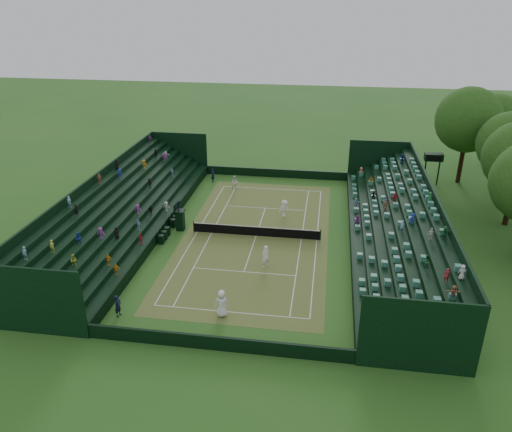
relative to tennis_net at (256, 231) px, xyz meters
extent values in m
plane|color=#265E1D|center=(0.00, 0.00, -0.53)|extent=(160.00, 160.00, 0.00)
cube|color=#3A6B23|center=(0.00, 0.00, -0.52)|extent=(12.97, 26.77, 0.01)
cube|color=black|center=(0.00, 15.88, -0.03)|extent=(17.17, 0.20, 1.00)
cube|color=black|center=(0.00, -15.88, -0.03)|extent=(17.17, 0.20, 1.00)
cube|color=black|center=(8.48, 0.00, -0.03)|extent=(0.20, 31.77, 1.00)
cube|color=black|center=(-8.48, 0.00, -0.03)|extent=(0.20, 31.77, 1.00)
cube|color=black|center=(8.98, 0.00, -0.03)|extent=(0.80, 32.00, 1.00)
cube|color=black|center=(9.79, 0.00, 0.20)|extent=(0.80, 32.00, 1.45)
cube|color=black|center=(10.58, 0.00, 0.42)|extent=(0.80, 32.00, 1.90)
cube|color=black|center=(11.38, 0.00, 0.65)|extent=(0.80, 32.00, 2.35)
cube|color=black|center=(12.18, 0.00, 0.87)|extent=(0.80, 32.00, 2.80)
cube|color=black|center=(12.98, 0.00, 1.10)|extent=(0.80, 32.00, 3.25)
cube|color=black|center=(13.79, 0.00, 1.32)|extent=(0.80, 32.00, 3.70)
cube|color=black|center=(14.59, 0.00, 1.55)|extent=(0.80, 32.00, 4.15)
cube|color=black|center=(15.08, 0.00, 1.92)|extent=(0.20, 32.00, 4.90)
cube|color=black|center=(-8.98, 0.00, -0.03)|extent=(0.80, 32.00, 1.00)
cube|color=black|center=(-9.79, 0.00, 0.20)|extent=(0.80, 32.00, 1.45)
cube|color=black|center=(-10.58, 0.00, 0.42)|extent=(0.80, 32.00, 1.90)
cube|color=black|center=(-11.38, 0.00, 0.65)|extent=(0.80, 32.00, 2.35)
cube|color=black|center=(-12.18, 0.00, 0.87)|extent=(0.80, 32.00, 2.80)
cube|color=black|center=(-12.98, 0.00, 1.10)|extent=(0.80, 32.00, 3.25)
cube|color=black|center=(-13.79, 0.00, 1.32)|extent=(0.80, 32.00, 3.70)
cube|color=black|center=(-14.59, 0.00, 1.55)|extent=(0.80, 32.00, 4.15)
cube|color=black|center=(-15.08, 0.00, 1.92)|extent=(0.20, 32.00, 4.90)
cylinder|color=black|center=(-5.79, 0.00, 0.00)|extent=(0.10, 0.10, 1.06)
cylinder|color=black|center=(5.79, 0.00, 0.00)|extent=(0.10, 0.10, 1.06)
cube|color=black|center=(0.00, 0.00, -0.07)|extent=(11.57, 0.02, 0.86)
cube|color=white|center=(0.00, 0.00, 0.40)|extent=(11.57, 0.04, 0.07)
cylinder|color=black|center=(17.00, 16.00, 0.97)|extent=(0.16, 0.16, 3.00)
cylinder|color=black|center=(18.50, 16.00, 0.97)|extent=(0.16, 0.16, 3.00)
cube|color=black|center=(17.75, 16.00, 2.77)|extent=(2.00, 1.00, 0.80)
cylinder|color=black|center=(23.08, 6.02, 1.26)|extent=(0.50, 0.50, 3.58)
cylinder|color=black|center=(23.75, 11.08, 1.22)|extent=(0.50, 0.50, 3.49)
sphere|color=#1E4A15|center=(23.75, 11.08, 5.96)|extent=(6.39, 6.39, 6.39)
cylinder|color=black|center=(21.10, 17.32, 1.45)|extent=(0.50, 0.50, 3.95)
sphere|color=#1E4A15|center=(21.10, 17.32, 6.80)|extent=(7.21, 7.21, 7.21)
cylinder|color=black|center=(25.81, 23.67, 1.13)|extent=(0.50, 0.50, 3.31)
sphere|color=#1E4A15|center=(25.81, 23.67, 5.62)|extent=(6.06, 6.06, 6.06)
cube|color=black|center=(-7.14, 0.28, 0.40)|extent=(0.72, 0.72, 1.85)
cube|color=black|center=(-7.14, 0.28, 1.38)|extent=(0.93, 0.93, 0.10)
cube|color=black|center=(-7.50, 0.28, 1.74)|extent=(0.08, 0.93, 0.72)
imported|color=black|center=(-7.14, 0.28, 1.91)|extent=(0.45, 0.53, 0.96)
cube|color=black|center=(-8.03, -2.64, -0.13)|extent=(0.50, 0.50, 0.80)
cube|color=black|center=(-8.28, -2.64, 0.37)|extent=(0.06, 0.50, 0.50)
cube|color=black|center=(-8.03, -1.84, -0.13)|extent=(0.50, 0.50, 0.80)
cube|color=black|center=(-8.28, -1.84, 0.37)|extent=(0.06, 0.50, 0.50)
cube|color=black|center=(-8.03, -1.04, -0.13)|extent=(0.50, 0.50, 0.80)
cube|color=black|center=(-8.28, -1.04, 0.37)|extent=(0.06, 0.50, 0.50)
cube|color=black|center=(-8.03, 0.76, -0.13)|extent=(0.50, 0.50, 0.80)
cube|color=black|center=(-8.28, 0.76, 0.37)|extent=(0.06, 0.50, 0.50)
cube|color=black|center=(-8.03, 1.56, -0.13)|extent=(0.50, 0.50, 0.80)
cube|color=black|center=(-8.28, 1.56, 0.37)|extent=(0.06, 0.50, 0.50)
cube|color=black|center=(-8.03, 2.36, -0.13)|extent=(0.50, 0.50, 0.80)
cube|color=black|center=(-8.28, 2.36, 0.37)|extent=(0.06, 0.50, 0.50)
imported|color=white|center=(-0.47, -12.38, 0.48)|extent=(1.03, 0.71, 2.00)
imported|color=white|center=(1.56, -5.32, 0.43)|extent=(0.82, 0.81, 1.91)
imported|color=silver|center=(-4.04, 11.13, 0.28)|extent=(0.88, 0.75, 1.60)
imported|color=white|center=(2.09, 4.73, 0.33)|extent=(1.28, 1.14, 1.72)
imported|color=black|center=(-7.02, 13.13, 0.28)|extent=(0.50, 0.66, 1.61)
imported|color=black|center=(-7.47, -13.41, 0.28)|extent=(0.49, 0.65, 1.61)
camera|label=1|loc=(6.04, -39.98, 19.78)|focal=35.00mm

